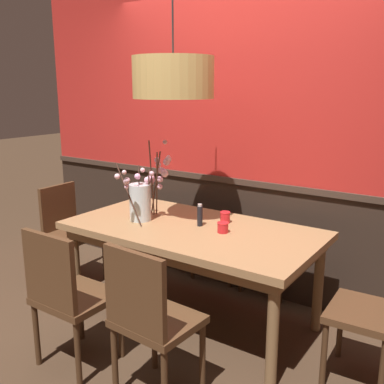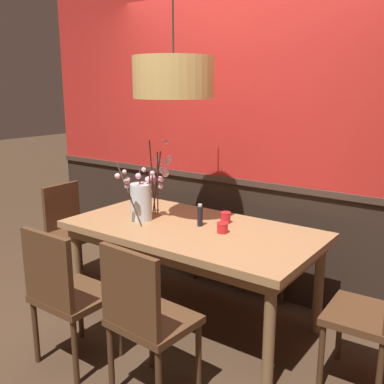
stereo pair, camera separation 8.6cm
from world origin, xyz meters
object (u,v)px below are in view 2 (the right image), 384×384
object	(u,v)px
condiment_bottle	(200,215)
chair_head_east_end	(376,305)
candle_holder_nearer_edge	(222,228)
candle_holder_nearer_center	(226,217)
pendant_lamp	(174,78)
chair_near_side_left	(65,290)
dining_table	(192,238)
vase_with_blossoms	(144,198)
chair_far_side_right	(276,231)
chair_near_side_right	(145,315)
chair_far_side_left	(226,221)
chair_head_west_end	(72,227)

from	to	relation	value
condiment_bottle	chair_head_east_end	bearing A→B (deg)	-3.55
chair_head_east_end	candle_holder_nearer_edge	distance (m)	1.09
condiment_bottle	candle_holder_nearer_center	bearing A→B (deg)	56.21
chair_head_east_end	pendant_lamp	xyz separation A→B (m)	(-1.46, 0.01, 1.27)
chair_near_side_left	candle_holder_nearer_edge	world-z (taller)	chair_near_side_left
candle_holder_nearer_center	chair_near_side_left	bearing A→B (deg)	-111.74
condiment_bottle	pendant_lamp	world-z (taller)	pendant_lamp
dining_table	candle_holder_nearer_center	size ratio (longest dim) A/B	21.61
vase_with_blossoms	candle_holder_nearer_center	xyz separation A→B (m)	(0.56, 0.29, -0.13)
chair_far_side_right	chair_near_side_right	bearing A→B (deg)	-88.27
dining_table	candle_holder_nearer_center	bearing A→B (deg)	56.61
chair_far_side_left	candle_holder_nearer_center	distance (m)	0.82
chair_near_side_left	vase_with_blossoms	bearing A→B (deg)	96.85
chair_head_east_end	chair_near_side_left	world-z (taller)	chair_head_east_end
chair_far_side_right	condiment_bottle	distance (m)	0.91
chair_far_side_right	condiment_bottle	world-z (taller)	chair_far_side_right
dining_table	candle_holder_nearer_edge	xyz separation A→B (m)	(0.25, 0.02, 0.12)
chair_far_side_left	candle_holder_nearer_edge	distance (m)	1.04
chair_far_side_left	condiment_bottle	size ratio (longest dim) A/B	5.62
candle_holder_nearer_center	chair_far_side_left	bearing A→B (deg)	121.18
candle_holder_nearer_center	candle_holder_nearer_edge	distance (m)	0.23
candle_holder_nearer_edge	chair_head_west_end	bearing A→B (deg)	-178.40
chair_near_side_right	chair_near_side_left	bearing A→B (deg)	-176.48
chair_head_east_end	candle_holder_nearer_center	world-z (taller)	chair_head_east_end
chair_near_side_right	pendant_lamp	size ratio (longest dim) A/B	0.88
dining_table	condiment_bottle	xyz separation A→B (m)	(0.03, 0.05, 0.16)
chair_head_east_end	condiment_bottle	distance (m)	1.32
dining_table	pendant_lamp	xyz separation A→B (m)	(-0.14, -0.02, 1.14)
chair_head_east_end	condiment_bottle	bearing A→B (deg)	176.45
vase_with_blossoms	candle_holder_nearer_edge	world-z (taller)	vase_with_blossoms
chair_far_side_left	chair_far_side_right	xyz separation A→B (m)	(0.52, -0.01, 0.00)
chair_head_east_end	condiment_bottle	xyz separation A→B (m)	(-1.28, 0.08, 0.29)
chair_near_side_right	chair_far_side_right	world-z (taller)	chair_far_side_right
candle_holder_nearer_center	vase_with_blossoms	bearing A→B (deg)	-152.56
chair_far_side_left	dining_table	bearing A→B (deg)	-74.08
chair_near_side_left	candle_holder_nearer_edge	size ratio (longest dim) A/B	11.23
chair_near_side_left	chair_near_side_right	xyz separation A→B (m)	(0.63, 0.04, 0.02)
dining_table	chair_head_east_end	xyz separation A→B (m)	(1.31, -0.03, -0.13)
dining_table	vase_with_blossoms	distance (m)	0.49
pendant_lamp	chair_far_side_right	bearing A→B (deg)	65.64
candle_holder_nearer_center	pendant_lamp	size ratio (longest dim) A/B	0.08
chair_head_east_end	pendant_lamp	distance (m)	1.94
chair_head_west_end	chair_near_side_right	size ratio (longest dim) A/B	0.94
candle_holder_nearer_center	condiment_bottle	xyz separation A→B (m)	(-0.11, -0.17, 0.04)
chair_near_side_left	candle_holder_nearer_center	distance (m)	1.26
chair_far_side_left	vase_with_blossoms	distance (m)	1.05
chair_head_west_end	pendant_lamp	distance (m)	1.77
chair_head_west_end	chair_near_side_right	world-z (taller)	chair_near_side_right
candle_holder_nearer_edge	candle_holder_nearer_center	bearing A→B (deg)	116.32
candle_holder_nearer_edge	pendant_lamp	world-z (taller)	pendant_lamp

